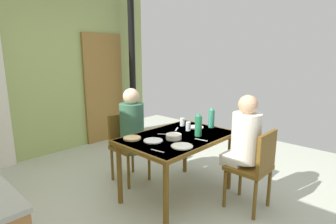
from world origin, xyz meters
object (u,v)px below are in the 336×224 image
water_bottle_green_far (198,125)px  chair_near_diner (255,165)px  dining_table (178,142)px  person_near_diner (245,136)px  serving_bowl_center (174,137)px  person_far_diner (133,123)px  water_bottle_green_near (211,118)px  chair_far_diner (127,143)px

water_bottle_green_far → chair_near_diner: bearing=-73.1°
dining_table → person_near_diner: (0.34, -0.64, 0.13)m
water_bottle_green_far → serving_bowl_center: water_bottle_green_far is taller
dining_table → water_bottle_green_far: water_bottle_green_far is taller
dining_table → water_bottle_green_far: 0.30m
person_far_diner → water_bottle_green_near: bearing=134.1°
chair_near_diner → water_bottle_green_far: 0.72m
person_near_diner → water_bottle_green_far: 0.51m
person_far_diner → serving_bowl_center: size_ratio=4.53×
dining_table → person_near_diner: size_ratio=1.63×
dining_table → serving_bowl_center: size_ratio=7.39×
chair_near_diner → chair_far_diner: size_ratio=1.00×
dining_table → water_bottle_green_far: size_ratio=4.78×
water_bottle_green_near → water_bottle_green_far: 0.42m
water_bottle_green_near → dining_table: bearing=173.0°
chair_near_diner → water_bottle_green_near: (0.22, 0.70, 0.35)m
dining_table → water_bottle_green_far: bearing=-48.0°
water_bottle_green_near → person_near_diner: bearing=-111.3°
serving_bowl_center → dining_table: bearing=21.5°
dining_table → chair_near_diner: size_ratio=1.44×
dining_table → chair_near_diner: chair_near_diner is taller
dining_table → chair_near_diner: bearing=-66.5°
chair_far_diner → water_bottle_green_far: size_ratio=3.31×
chair_far_diner → water_bottle_green_far: bearing=106.5°
chair_far_diner → person_far_diner: person_far_diner is taller
person_far_diner → water_bottle_green_near: size_ratio=3.02×
dining_table → person_far_diner: (-0.13, 0.64, 0.13)m
chair_far_diner → person_near_diner: size_ratio=1.13×
chair_near_diner → water_bottle_green_near: bearing=72.6°
person_far_diner → chair_far_diner: bearing=-90.0°
dining_table → chair_near_diner: (0.34, -0.77, -0.15)m
chair_far_diner → serving_bowl_center: size_ratio=5.12×
water_bottle_green_near → serving_bowl_center: 0.69m
chair_near_diner → water_bottle_green_far: bearing=106.9°
water_bottle_green_near → serving_bowl_center: size_ratio=1.50×
water_bottle_green_near → water_bottle_green_far: size_ratio=0.97×
chair_near_diner → serving_bowl_center: 0.90m
person_far_diner → person_near_diner: bearing=110.0°
dining_table → water_bottle_green_near: water_bottle_green_near is taller
serving_bowl_center → chair_far_diner: bearing=90.4°
chair_far_diner → water_bottle_green_far: (0.28, -0.94, 0.35)m
water_bottle_green_near → serving_bowl_center: water_bottle_green_near is taller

